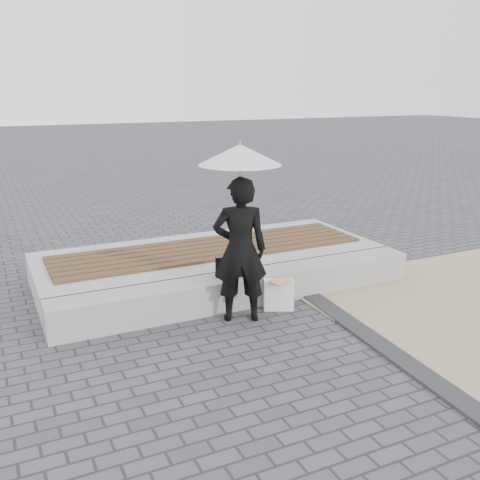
# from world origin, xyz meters

# --- Properties ---
(ground) EXTENTS (80.00, 80.00, 0.00)m
(ground) POSITION_xyz_m (0.00, 0.00, 0.00)
(ground) COLOR #454549
(ground) RESTS_ON ground
(edging_band) EXTENTS (0.61, 5.20, 0.04)m
(edging_band) POSITION_xyz_m (0.75, -0.50, 0.02)
(edging_band) COLOR #2B2A2D
(edging_band) RESTS_ON ground
(seating_ledge) EXTENTS (5.00, 0.45, 0.40)m
(seating_ledge) POSITION_xyz_m (0.00, 1.60, 0.20)
(seating_ledge) COLOR #A1A09C
(seating_ledge) RESTS_ON ground
(timber_platform) EXTENTS (5.00, 2.00, 0.40)m
(timber_platform) POSITION_xyz_m (0.00, 2.80, 0.20)
(timber_platform) COLOR #A6A7A2
(timber_platform) RESTS_ON ground
(timber_decking) EXTENTS (4.60, 1.20, 0.04)m
(timber_decking) POSITION_xyz_m (0.00, 2.80, 0.42)
(timber_decking) COLOR brown
(timber_decking) RESTS_ON timber_platform
(woman) EXTENTS (0.75, 0.62, 1.75)m
(woman) POSITION_xyz_m (-0.29, 1.16, 0.88)
(woman) COLOR black
(woman) RESTS_ON ground
(parasol) EXTENTS (0.95, 0.95, 1.22)m
(parasol) POSITION_xyz_m (-0.29, 1.16, 2.00)
(parasol) COLOR #A4A4A8
(parasol) RESTS_ON ground
(handbag) EXTENTS (0.40, 0.25, 0.27)m
(handbag) POSITION_xyz_m (-0.21, 1.61, 0.53)
(handbag) COLOR black
(handbag) RESTS_ON seating_ledge
(canvas_tote) EXTENTS (0.41, 0.30, 0.39)m
(canvas_tote) POSITION_xyz_m (0.28, 1.22, 0.20)
(canvas_tote) COLOR white
(canvas_tote) RESTS_ON ground
(magazine) EXTENTS (0.32, 0.26, 0.01)m
(magazine) POSITION_xyz_m (0.28, 1.17, 0.40)
(magazine) COLOR #DB344C
(magazine) RESTS_ON canvas_tote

